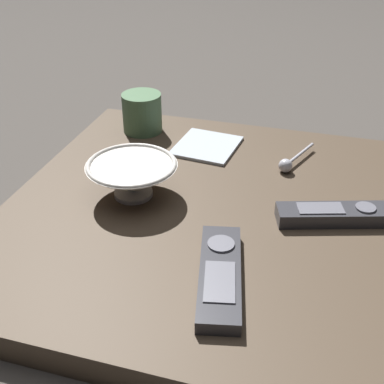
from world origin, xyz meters
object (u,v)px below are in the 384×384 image
Objects in this scene: cereal_bowl at (132,177)px; coffee_mug at (142,113)px; tv_remote_near at (220,275)px; folded_napkin at (207,146)px; tv_remote_far at (334,215)px; teaspoon at (288,163)px.

coffee_mug reaches higher than cereal_bowl.
tv_remote_near is 1.47× the size of folded_napkin.
folded_napkin is (-0.04, -0.15, -0.04)m from coffee_mug.
tv_remote_far is at bearing -126.89° from folded_napkin.
cereal_bowl is 0.26m from coffee_mug.
tv_remote_far is (0.02, -0.33, -0.02)m from cereal_bowl.
tv_remote_far is at bearing -119.60° from coffee_mug.
cereal_bowl is 1.31× the size of teaspoon.
coffee_mug is 0.33m from teaspoon.
tv_remote_far is (0.18, -0.14, 0.00)m from tv_remote_near.
folded_napkin is at bearing 74.72° from teaspoon.
cereal_bowl reaches higher than tv_remote_near.
coffee_mug is at bearing 32.81° from tv_remote_near.
coffee_mug reaches higher than folded_napkin.
tv_remote_near is 0.23m from tv_remote_far.
cereal_bowl is 0.84× the size of tv_remote_far.
tv_remote_far reaches higher than folded_napkin.
tv_remote_far reaches higher than tv_remote_near.
teaspoon reaches higher than tv_remote_near.
coffee_mug is at bearing 75.53° from folded_napkin.
cereal_bowl is at bearing -162.92° from coffee_mug.
coffee_mug is 0.41× the size of tv_remote_near.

